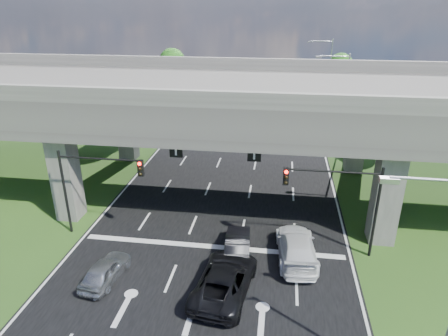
% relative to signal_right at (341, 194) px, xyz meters
% --- Properties ---
extents(ground, '(160.00, 160.00, 0.00)m').
position_rel_signal_right_xyz_m(ground, '(-7.82, -3.94, -4.19)').
color(ground, '#274616').
rests_on(ground, ground).
extents(road, '(18.00, 120.00, 0.03)m').
position_rel_signal_right_xyz_m(road, '(-7.82, 6.06, -4.17)').
color(road, black).
rests_on(road, ground).
extents(overpass, '(80.00, 15.00, 10.00)m').
position_rel_signal_right_xyz_m(overpass, '(-7.82, 8.06, 3.73)').
color(overpass, '#322F2D').
rests_on(overpass, ground).
extents(warehouse, '(20.00, 10.00, 4.00)m').
position_rel_signal_right_xyz_m(warehouse, '(-33.82, 31.06, -2.19)').
color(warehouse, '#9E9E99').
rests_on(warehouse, ground).
extents(signal_right, '(5.76, 0.54, 6.00)m').
position_rel_signal_right_xyz_m(signal_right, '(0.00, 0.00, 0.00)').
color(signal_right, black).
rests_on(signal_right, ground).
extents(signal_left, '(5.76, 0.54, 6.00)m').
position_rel_signal_right_xyz_m(signal_left, '(-15.65, 0.00, 0.00)').
color(signal_left, black).
rests_on(signal_left, ground).
extents(streetlight_far, '(3.38, 0.25, 10.00)m').
position_rel_signal_right_xyz_m(streetlight_far, '(2.27, 20.06, 1.66)').
color(streetlight_far, gray).
rests_on(streetlight_far, ground).
extents(streetlight_beyond, '(3.38, 0.25, 10.00)m').
position_rel_signal_right_xyz_m(streetlight_beyond, '(2.27, 36.06, 1.66)').
color(streetlight_beyond, gray).
rests_on(streetlight_beyond, ground).
extents(tree_left_near, '(4.50, 4.50, 7.80)m').
position_rel_signal_right_xyz_m(tree_left_near, '(-21.78, 22.06, 0.63)').
color(tree_left_near, black).
rests_on(tree_left_near, ground).
extents(tree_left_mid, '(3.91, 3.90, 6.76)m').
position_rel_signal_right_xyz_m(tree_left_mid, '(-24.78, 30.06, -0.01)').
color(tree_left_mid, black).
rests_on(tree_left_mid, ground).
extents(tree_left_far, '(4.80, 4.80, 8.32)m').
position_rel_signal_right_xyz_m(tree_left_far, '(-20.78, 38.06, 0.95)').
color(tree_left_far, black).
rests_on(tree_left_far, ground).
extents(tree_right_near, '(4.20, 4.20, 7.28)m').
position_rel_signal_right_xyz_m(tree_right_near, '(5.22, 24.06, 0.31)').
color(tree_right_near, black).
rests_on(tree_right_near, ground).
extents(tree_right_mid, '(3.91, 3.90, 6.76)m').
position_rel_signal_right_xyz_m(tree_right_mid, '(8.22, 32.06, -0.01)').
color(tree_right_mid, black).
rests_on(tree_right_mid, ground).
extents(tree_right_far, '(4.50, 4.50, 7.80)m').
position_rel_signal_right_xyz_m(tree_right_far, '(4.22, 40.06, 0.63)').
color(tree_right_far, black).
rests_on(tree_right_far, ground).
extents(car_silver, '(2.00, 4.06, 1.33)m').
position_rel_signal_right_xyz_m(car_silver, '(-13.22, -4.62, -3.49)').
color(car_silver, '#AAADB2').
rests_on(car_silver, road).
extents(car_dark, '(1.81, 4.42, 1.42)m').
position_rel_signal_right_xyz_m(car_dark, '(-6.06, -0.98, -3.44)').
color(car_dark, black).
rests_on(car_dark, road).
extents(car_white, '(2.72, 5.78, 1.63)m').
position_rel_signal_right_xyz_m(car_white, '(-2.42, -0.94, -3.34)').
color(car_white, silver).
rests_on(car_white, road).
extents(car_trailing, '(3.48, 6.21, 1.64)m').
position_rel_signal_right_xyz_m(car_trailing, '(-6.36, -4.64, -3.34)').
color(car_trailing, black).
rests_on(car_trailing, road).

